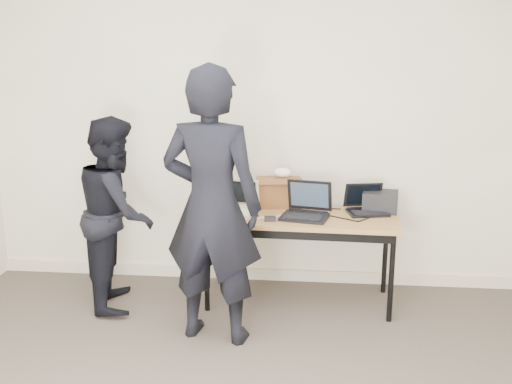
# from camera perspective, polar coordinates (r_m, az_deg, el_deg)

# --- Properties ---
(room) EXTENTS (4.60, 4.60, 2.80)m
(room) POSITION_cam_1_polar(r_m,az_deg,el_deg) (2.55, -5.66, 0.05)
(room) COLOR #453B34
(room) RESTS_ON ground
(desk) EXTENTS (1.52, 0.71, 0.72)m
(desk) POSITION_cam_1_polar(r_m,az_deg,el_deg) (4.44, 4.40, -3.06)
(desk) COLOR olive
(desk) RESTS_ON ground
(laptop_beige) EXTENTS (0.37, 0.36, 0.25)m
(laptop_beige) POSITION_cam_1_polar(r_m,az_deg,el_deg) (4.46, -2.04, -1.48)
(laptop_beige) COLOR beige
(laptop_beige) RESTS_ON desk
(laptop_center) EXTENTS (0.41, 0.40, 0.27)m
(laptop_center) POSITION_cam_1_polar(r_m,az_deg,el_deg) (4.38, 5.06, -1.70)
(laptop_center) COLOR black
(laptop_center) RESTS_ON desk
(laptop_right) EXTENTS (0.35, 0.34, 0.22)m
(laptop_right) POSITION_cam_1_polar(r_m,az_deg,el_deg) (4.56, 10.93, -1.39)
(laptop_right) COLOR black
(laptop_right) RESTS_ON desk
(leather_satchel) EXTENTS (0.38, 0.22, 0.25)m
(leather_satchel) POSITION_cam_1_polar(r_m,az_deg,el_deg) (4.61, 2.28, 0.03)
(leather_satchel) COLOR brown
(leather_satchel) RESTS_ON desk
(tissue) EXTENTS (0.14, 0.11, 0.08)m
(tissue) POSITION_cam_1_polar(r_m,az_deg,el_deg) (4.58, 2.67, 1.94)
(tissue) COLOR white
(tissue) RESTS_ON leather_satchel
(equipment_box) EXTENTS (0.30, 0.27, 0.15)m
(equipment_box) POSITION_cam_1_polar(r_m,az_deg,el_deg) (4.62, 12.32, -0.90)
(equipment_box) COLOR black
(equipment_box) RESTS_ON desk
(power_brick) EXTENTS (0.09, 0.06, 0.03)m
(power_brick) POSITION_cam_1_polar(r_m,az_deg,el_deg) (4.26, 1.42, -2.68)
(power_brick) COLOR black
(power_brick) RESTS_ON desk
(cables) EXTENTS (1.15, 0.41, 0.01)m
(cables) POSITION_cam_1_polar(r_m,az_deg,el_deg) (4.41, 5.00, -2.31)
(cables) COLOR silver
(cables) RESTS_ON desk
(person_typist) EXTENTS (0.76, 0.56, 1.89)m
(person_typist) POSITION_cam_1_polar(r_m,az_deg,el_deg) (3.81, -4.44, -1.49)
(person_typist) COLOR black
(person_typist) RESTS_ON ground
(person_observer) EXTENTS (0.72, 0.83, 1.48)m
(person_observer) POSITION_cam_1_polar(r_m,az_deg,el_deg) (4.53, -13.75, -2.01)
(person_observer) COLOR black
(person_observer) RESTS_ON ground
(baseboard) EXTENTS (4.50, 0.03, 0.10)m
(baseboard) POSITION_cam_1_polar(r_m,az_deg,el_deg) (5.06, -0.46, -8.16)
(baseboard) COLOR beige
(baseboard) RESTS_ON ground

